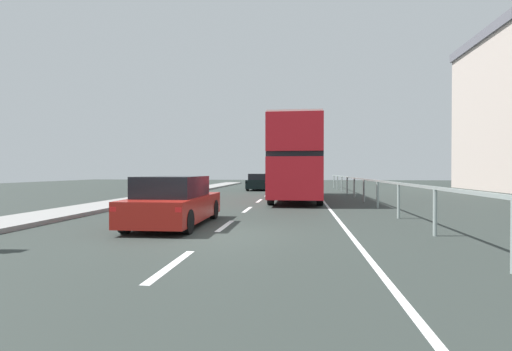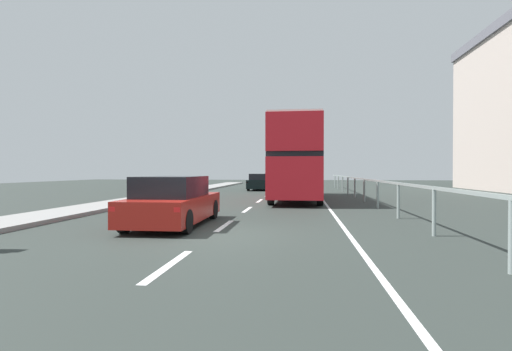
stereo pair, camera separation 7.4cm
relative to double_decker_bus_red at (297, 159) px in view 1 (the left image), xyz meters
The scene contains 6 objects.
ground_plane 12.71m from the double_decker_bus_red, 99.28° to the right, with size 74.80×120.00×0.10m, color #2B322E.
lane_paint_markings 4.22m from the double_decker_bus_red, 88.99° to the right, with size 3.60×46.00×0.01m.
bridge_side_railing 5.02m from the double_decker_bus_red, 43.34° to the right, with size 0.10×42.00×1.24m.
double_decker_bus_red is the anchor object (origin of this frame).
hatchback_car_near 11.69m from the double_decker_bus_red, 107.81° to the right, with size 1.92×4.58×1.46m.
sedan_car_ahead 10.64m from the double_decker_bus_red, 107.86° to the left, with size 1.86×4.28×1.39m.
Camera 1 is at (2.18, -9.63, 1.62)m, focal length 26.61 mm.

